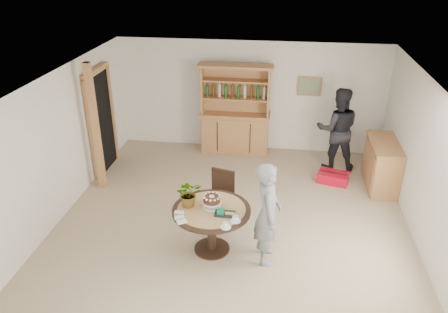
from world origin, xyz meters
TOP-DOWN VIEW (x-y plane):
  - ground at (0.00, 0.00)m, footprint 7.00×7.00m
  - room_shell at (0.00, 0.01)m, footprint 6.04×7.04m
  - doorway at (-2.93, 2.00)m, footprint 0.13×1.10m
  - pine_post at (-2.70, 1.20)m, footprint 0.12×0.12m
  - hutch at (-0.30, 3.24)m, footprint 1.62×0.54m
  - sideboard at (2.74, 2.00)m, footprint 0.54×1.26m
  - dining_table at (-0.23, -0.46)m, footprint 1.20×1.20m
  - dining_chair at (-0.21, 0.37)m, footprint 0.51×0.51m
  - birthday_cake at (-0.23, -0.41)m, footprint 0.30×0.30m
  - flower_vase at (-0.58, -0.41)m, footprint 0.47×0.44m
  - gift_tray at (-0.02, -0.58)m, footprint 0.30×0.20m
  - coffee_cup_a at (0.17, -0.74)m, footprint 0.15×0.15m
  - coffee_cup_b at (0.05, -0.91)m, footprint 0.15×0.15m
  - napkins at (-0.64, -0.77)m, footprint 0.24×0.33m
  - teen_boy at (0.62, -0.56)m, footprint 0.44×0.63m
  - adult_person at (1.90, 2.67)m, footprint 0.89×0.71m
  - red_suitcase at (1.85, 2.04)m, footprint 0.68×0.54m

SIDE VIEW (x-z plane):
  - ground at x=0.00m, z-range 0.00..0.00m
  - red_suitcase at x=1.85m, z-range 0.00..0.21m
  - sideboard at x=2.74m, z-range 0.00..0.94m
  - dining_chair at x=-0.21m, z-range 0.06..1.01m
  - dining_table at x=-0.23m, z-range 0.22..0.98m
  - hutch at x=-0.30m, z-range -0.33..1.71m
  - napkins at x=-0.64m, z-range 0.76..0.79m
  - gift_tray at x=-0.02m, z-range 0.75..0.83m
  - coffee_cup_b at x=0.05m, z-range 0.75..0.84m
  - coffee_cup_a at x=0.17m, z-range 0.76..0.84m
  - teen_boy at x=0.62m, z-range 0.00..1.63m
  - birthday_cake at x=-0.23m, z-range 0.78..0.98m
  - adult_person at x=1.90m, z-range 0.00..1.79m
  - flower_vase at x=-0.58m, z-range 0.76..1.18m
  - doorway at x=-2.93m, z-range 0.02..2.20m
  - pine_post at x=-2.70m, z-range 0.00..2.50m
  - room_shell at x=0.00m, z-range 0.48..3.00m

